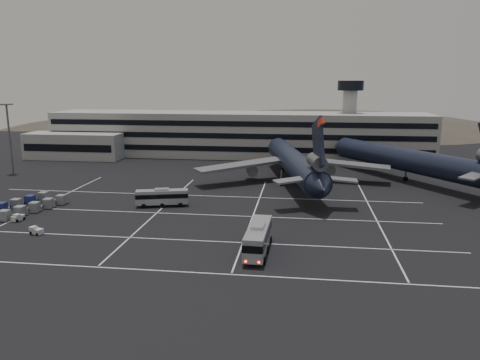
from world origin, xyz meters
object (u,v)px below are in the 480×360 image
(trijet_main, at_px, (294,163))
(bus_near, at_px, (258,237))
(bus_far, at_px, (162,197))
(uld_cluster, at_px, (25,206))
(tug_a, at_px, (18,218))

(trijet_main, height_order, bus_near, trijet_main)
(bus_far, distance_m, uld_cluster, 25.71)
(tug_a, bearing_deg, bus_near, 2.95)
(bus_near, relative_size, bus_far, 1.18)
(bus_near, height_order, bus_far, bus_near)
(trijet_main, xyz_separation_m, uld_cluster, (-50.06, -29.34, -4.31))
(tug_a, relative_size, uld_cluster, 0.14)
(trijet_main, relative_size, bus_near, 4.68)
(trijet_main, relative_size, bus_far, 5.52)
(trijet_main, distance_m, uld_cluster, 58.18)
(uld_cluster, bearing_deg, trijet_main, 30.37)
(trijet_main, bearing_deg, bus_near, -107.20)
(trijet_main, height_order, bus_far, trijet_main)
(bus_near, xyz_separation_m, bus_far, (-21.01, 22.50, -0.39))
(bus_near, bearing_deg, bus_far, 134.79)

